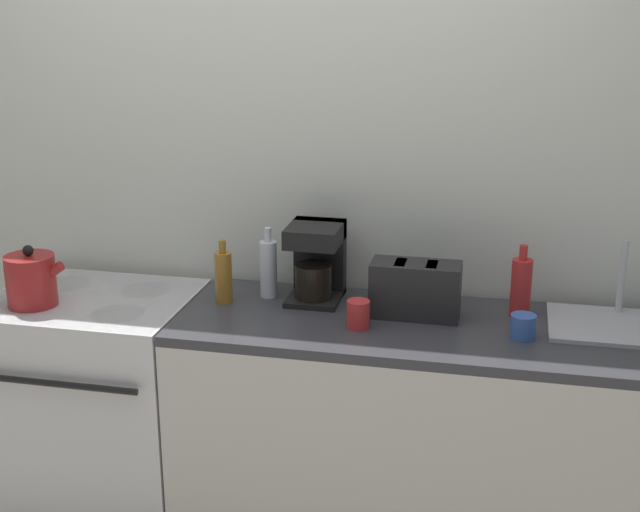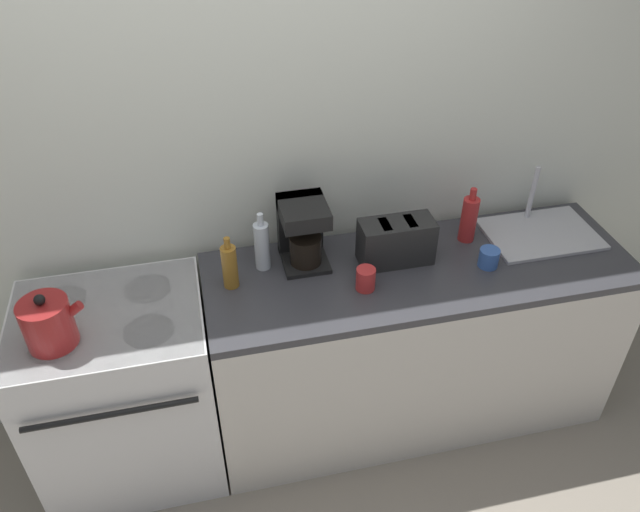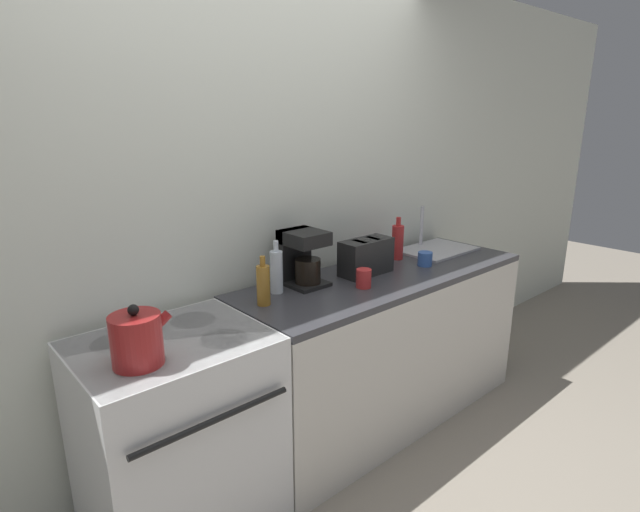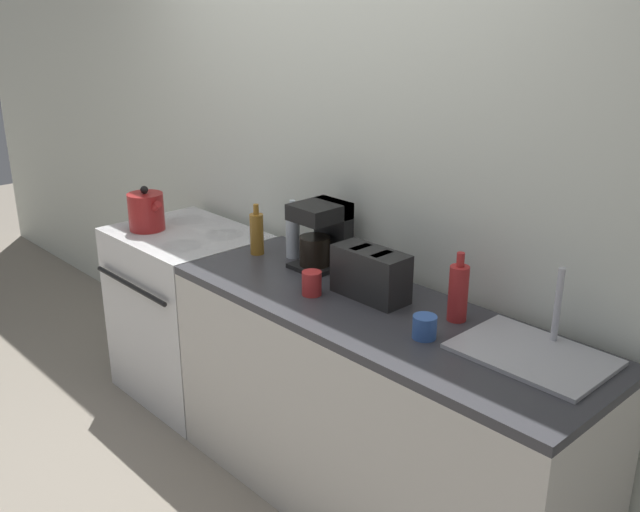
# 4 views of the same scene
# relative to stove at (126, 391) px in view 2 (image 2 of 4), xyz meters

# --- Properties ---
(ground_plane) EXTENTS (12.00, 12.00, 0.00)m
(ground_plane) POSITION_rel_stove_xyz_m (0.65, -0.30, -0.47)
(ground_plane) COLOR gray
(wall_back) EXTENTS (8.00, 0.05, 2.60)m
(wall_back) POSITION_rel_stove_xyz_m (0.65, 0.38, 0.83)
(wall_back) COLOR silver
(wall_back) RESTS_ON ground_plane
(stove) EXTENTS (0.75, 0.64, 0.91)m
(stove) POSITION_rel_stove_xyz_m (0.00, 0.00, 0.00)
(stove) COLOR silver
(stove) RESTS_ON ground_plane
(counter_block) EXTENTS (1.86, 0.63, 0.91)m
(counter_block) POSITION_rel_stove_xyz_m (1.31, 0.01, -0.01)
(counter_block) COLOR silver
(counter_block) RESTS_ON ground_plane
(kettle) EXTENTS (0.23, 0.18, 0.23)m
(kettle) POSITION_rel_stove_xyz_m (-0.17, -0.11, 0.54)
(kettle) COLOR maroon
(kettle) RESTS_ON stove
(toaster) EXTENTS (0.32, 0.14, 0.20)m
(toaster) POSITION_rel_stove_xyz_m (1.22, 0.08, 0.54)
(toaster) COLOR black
(toaster) RESTS_ON counter_block
(coffee_maker) EXTENTS (0.19, 0.23, 0.29)m
(coffee_maker) POSITION_rel_stove_xyz_m (0.83, 0.19, 0.60)
(coffee_maker) COLOR black
(coffee_maker) RESTS_ON counter_block
(sink_tray) EXTENTS (0.50, 0.35, 0.28)m
(sink_tray) POSITION_rel_stove_xyz_m (1.93, 0.12, 0.46)
(sink_tray) COLOR #B7B7BC
(sink_tray) RESTS_ON counter_block
(bottle_red) EXTENTS (0.07, 0.07, 0.26)m
(bottle_red) POSITION_rel_stove_xyz_m (1.58, 0.16, 0.56)
(bottle_red) COLOR #B72828
(bottle_red) RESTS_ON counter_block
(bottle_clear) EXTENTS (0.06, 0.06, 0.27)m
(bottle_clear) POSITION_rel_stove_xyz_m (0.66, 0.17, 0.56)
(bottle_clear) COLOR silver
(bottle_clear) RESTS_ON counter_block
(bottle_amber) EXTENTS (0.06, 0.06, 0.24)m
(bottle_amber) POSITION_rel_stove_xyz_m (0.51, 0.07, 0.54)
(bottle_amber) COLOR #9E6B23
(bottle_amber) RESTS_ON counter_block
(cup_blue) EXTENTS (0.09, 0.09, 0.08)m
(cup_blue) POSITION_rel_stove_xyz_m (1.59, -0.04, 0.49)
(cup_blue) COLOR #3860B2
(cup_blue) RESTS_ON counter_block
(cup_red) EXTENTS (0.08, 0.08, 0.10)m
(cup_red) POSITION_rel_stove_xyz_m (1.04, -0.07, 0.49)
(cup_red) COLOR red
(cup_red) RESTS_ON counter_block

